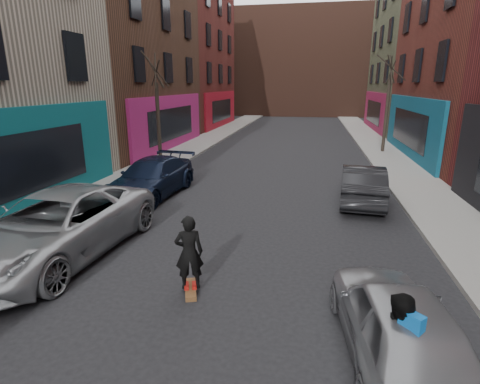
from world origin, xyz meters
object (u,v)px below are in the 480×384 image
at_px(parked_right_far, 398,324).
at_px(skateboarder, 189,253).
at_px(tree_left_far, 157,101).
at_px(parked_left_end, 152,178).
at_px(skateboard, 191,289).
at_px(parked_left_far, 57,225).
at_px(pedestrian, 395,347).
at_px(parked_right_end, 363,184).
at_px(tree_right_far, 388,96).

relative_size(parked_right_far, skateboarder, 2.48).
distance_m(tree_left_far, skateboarder, 13.57).
bearing_deg(tree_left_far, skateboarder, -65.01).
height_order(parked_left_end, skateboard, parked_left_end).
height_order(tree_left_far, parked_left_far, tree_left_far).
relative_size(skateboard, pedestrian, 0.51).
distance_m(parked_right_end, pedestrian, 9.26).
relative_size(tree_left_far, skateboarder, 4.11).
distance_m(parked_left_far, skateboarder, 3.91).
distance_m(parked_left_far, parked_left_end, 5.47).
xyz_separation_m(skateboard, pedestrian, (3.57, -2.09, 0.74)).
relative_size(tree_right_far, parked_left_end, 1.39).
bearing_deg(tree_right_far, skateboard, -110.51).
bearing_deg(tree_right_far, skateboarder, -110.51).
distance_m(tree_right_far, skateboarder, 19.49).
xyz_separation_m(tree_left_far, parked_left_far, (1.87, -11.05, -2.57)).
bearing_deg(pedestrian, parked_right_far, -149.82).
distance_m(parked_right_end, skateboarder, 8.31).
height_order(tree_right_far, pedestrian, tree_right_far).
bearing_deg(parked_right_end, parked_left_far, 42.27).
bearing_deg(tree_right_far, pedestrian, -99.00).
bearing_deg(pedestrian, skateboarder, -75.18).
xyz_separation_m(tree_right_far, skateboard, (-6.77, -18.09, -3.48)).
distance_m(parked_left_far, parked_right_far, 7.91).
xyz_separation_m(parked_left_end, skateboard, (3.68, -6.51, -0.66)).
height_order(skateboard, skateboarder, skateboarder).
bearing_deg(parked_right_far, parked_left_far, -23.69).
relative_size(tree_right_far, skateboarder, 4.30).
distance_m(skateboarder, pedestrian, 4.14).
height_order(parked_left_far, parked_left_end, parked_left_far).
distance_m(skateboard, skateboarder, 0.84).
relative_size(parked_left_far, parked_right_end, 1.38).
relative_size(parked_left_far, parked_right_far, 1.49).
xyz_separation_m(parked_left_far, parked_right_end, (8.00, 6.11, -0.12)).
relative_size(parked_right_end, skateboard, 5.28).
bearing_deg(skateboard, skateboarder, 0.00).
bearing_deg(skateboard, parked_left_end, 100.17).
xyz_separation_m(parked_left_far, pedestrian, (7.34, -3.13, -0.02)).
bearing_deg(pedestrian, parked_left_end, -94.70).
distance_m(tree_right_far, parked_left_end, 15.85).
relative_size(tree_right_far, pedestrian, 4.33).
distance_m(tree_right_far, parked_right_far, 19.88).
bearing_deg(tree_left_far, parked_right_far, -55.04).
xyz_separation_m(tree_right_far, parked_right_end, (-2.53, -10.94, -2.83)).
distance_m(parked_left_end, pedestrian, 11.25).
bearing_deg(skateboard, parked_right_far, -39.08).
xyz_separation_m(parked_left_end, parked_right_far, (7.45, -7.86, -0.04)).
height_order(tree_left_far, tree_right_far, tree_right_far).
height_order(parked_left_far, skateboarder, skateboarder).
height_order(parked_right_far, skateboarder, skateboarder).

